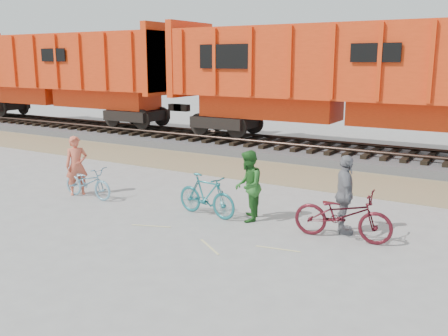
{
  "coord_description": "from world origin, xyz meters",
  "views": [
    {
      "loc": [
        5.82,
        -9.0,
        3.61
      ],
      "look_at": [
        -0.49,
        1.5,
        0.95
      ],
      "focal_mm": 40.0,
      "sensor_mm": 36.0,
      "label": 1
    }
  ],
  "objects_px": {
    "hopper_car_left": "(60,72)",
    "bicycle_blue": "(88,182)",
    "person_man": "(248,186)",
    "bicycle_teal": "(206,195)",
    "hopper_car_center": "(346,77)",
    "person_solo": "(77,166)",
    "bicycle_maroon": "(343,215)",
    "person_woman": "(345,195)"
  },
  "relations": [
    {
      "from": "hopper_car_left",
      "to": "bicycle_blue",
      "type": "distance_m",
      "value": 14.27
    },
    {
      "from": "hopper_car_left",
      "to": "person_man",
      "type": "height_order",
      "value": "hopper_car_left"
    },
    {
      "from": "bicycle_teal",
      "to": "person_man",
      "type": "distance_m",
      "value": 1.07
    },
    {
      "from": "hopper_car_center",
      "to": "person_solo",
      "type": "relative_size",
      "value": 8.68
    },
    {
      "from": "hopper_car_left",
      "to": "hopper_car_center",
      "type": "distance_m",
      "value": 15.0
    },
    {
      "from": "hopper_car_left",
      "to": "person_man",
      "type": "xyz_separation_m",
      "value": [
        15.47,
        -8.32,
        -2.19
      ]
    },
    {
      "from": "bicycle_blue",
      "to": "person_man",
      "type": "xyz_separation_m",
      "value": [
        4.56,
        0.51,
        0.39
      ]
    },
    {
      "from": "hopper_car_center",
      "to": "person_man",
      "type": "height_order",
      "value": "hopper_car_center"
    },
    {
      "from": "bicycle_maroon",
      "to": "bicycle_blue",
      "type": "bearing_deg",
      "value": 88.32
    },
    {
      "from": "person_woman",
      "to": "bicycle_maroon",
      "type": "bearing_deg",
      "value": 169.1
    },
    {
      "from": "hopper_car_left",
      "to": "bicycle_maroon",
      "type": "distance_m",
      "value": 19.78
    },
    {
      "from": "bicycle_teal",
      "to": "bicycle_maroon",
      "type": "xyz_separation_m",
      "value": [
        3.25,
        0.1,
        0.03
      ]
    },
    {
      "from": "bicycle_maroon",
      "to": "person_solo",
      "type": "relative_size",
      "value": 1.24
    },
    {
      "from": "person_man",
      "to": "person_woman",
      "type": "relative_size",
      "value": 0.97
    },
    {
      "from": "hopper_car_left",
      "to": "person_solo",
      "type": "xyz_separation_m",
      "value": [
        10.41,
        -8.73,
        -2.2
      ]
    },
    {
      "from": "bicycle_maroon",
      "to": "person_woman",
      "type": "height_order",
      "value": "person_woman"
    },
    {
      "from": "bicycle_blue",
      "to": "bicycle_maroon",
      "type": "xyz_separation_m",
      "value": [
        6.81,
        0.41,
        0.1
      ]
    },
    {
      "from": "bicycle_teal",
      "to": "person_solo",
      "type": "xyz_separation_m",
      "value": [
        -4.06,
        -0.21,
        0.31
      ]
    },
    {
      "from": "bicycle_teal",
      "to": "person_man",
      "type": "height_order",
      "value": "person_man"
    },
    {
      "from": "bicycle_maroon",
      "to": "bicycle_teal",
      "type": "bearing_deg",
      "value": 86.66
    },
    {
      "from": "person_solo",
      "to": "person_man",
      "type": "bearing_deg",
      "value": -48.22
    },
    {
      "from": "bicycle_teal",
      "to": "person_solo",
      "type": "bearing_deg",
      "value": 99.56
    },
    {
      "from": "hopper_car_left",
      "to": "bicycle_teal",
      "type": "distance_m",
      "value": 16.98
    },
    {
      "from": "person_solo",
      "to": "bicycle_maroon",
      "type": "bearing_deg",
      "value": -50.41
    },
    {
      "from": "person_man",
      "to": "bicycle_teal",
      "type": "bearing_deg",
      "value": -100.87
    },
    {
      "from": "bicycle_blue",
      "to": "person_woman",
      "type": "height_order",
      "value": "person_woman"
    },
    {
      "from": "bicycle_maroon",
      "to": "person_man",
      "type": "relative_size",
      "value": 1.23
    },
    {
      "from": "hopper_car_center",
      "to": "bicycle_teal",
      "type": "distance_m",
      "value": 8.9
    },
    {
      "from": "bicycle_teal",
      "to": "bicycle_maroon",
      "type": "distance_m",
      "value": 3.25
    },
    {
      "from": "hopper_car_center",
      "to": "person_man",
      "type": "distance_m",
      "value": 8.62
    },
    {
      "from": "bicycle_blue",
      "to": "person_man",
      "type": "height_order",
      "value": "person_man"
    },
    {
      "from": "person_solo",
      "to": "hopper_car_center",
      "type": "bearing_deg",
      "value": 9.45
    },
    {
      "from": "bicycle_blue",
      "to": "person_woman",
      "type": "xyz_separation_m",
      "value": [
        6.71,
        0.81,
        0.42
      ]
    },
    {
      "from": "person_woman",
      "to": "bicycle_blue",
      "type": "bearing_deg",
      "value": 71.91
    },
    {
      "from": "bicycle_blue",
      "to": "person_solo",
      "type": "relative_size",
      "value": 1.01
    },
    {
      "from": "bicycle_blue",
      "to": "bicycle_teal",
      "type": "distance_m",
      "value": 3.58
    },
    {
      "from": "person_man",
      "to": "hopper_car_center",
      "type": "bearing_deg",
      "value": 161.08
    },
    {
      "from": "hopper_car_center",
      "to": "bicycle_blue",
      "type": "distance_m",
      "value": 10.07
    },
    {
      "from": "hopper_car_left",
      "to": "bicycle_maroon",
      "type": "height_order",
      "value": "hopper_car_left"
    },
    {
      "from": "bicycle_maroon",
      "to": "person_man",
      "type": "height_order",
      "value": "person_man"
    },
    {
      "from": "hopper_car_center",
      "to": "person_woman",
      "type": "height_order",
      "value": "hopper_car_center"
    },
    {
      "from": "person_woman",
      "to": "bicycle_teal",
      "type": "bearing_deg",
      "value": 74.07
    }
  ]
}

